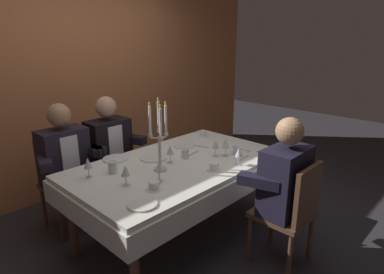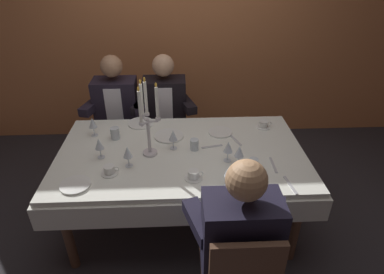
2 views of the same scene
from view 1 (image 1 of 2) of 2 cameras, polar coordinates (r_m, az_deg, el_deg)
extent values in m
plane|color=#2F2C30|center=(3.26, -2.25, -16.55)|extent=(12.00, 12.00, 0.00)
cube|color=#CC7948|center=(4.10, -19.15, 9.78)|extent=(6.00, 0.12, 2.70)
cube|color=white|center=(2.93, -2.42, -4.72)|extent=(1.90, 1.10, 0.04)
cube|color=white|center=(2.97, -2.39, -6.70)|extent=(1.94, 1.14, 0.18)
cylinder|color=brown|center=(2.36, -10.04, -21.34)|extent=(0.07, 0.07, 0.70)
cylinder|color=brown|center=(3.44, 12.92, -8.44)|extent=(0.07, 0.07, 0.70)
cylinder|color=brown|center=(2.99, -20.24, -13.24)|extent=(0.07, 0.07, 0.70)
cylinder|color=brown|center=(3.90, 2.02, -4.87)|extent=(0.07, 0.07, 0.70)
cylinder|color=silver|center=(2.74, -5.57, -5.63)|extent=(0.11, 0.11, 0.02)
cylinder|color=silver|center=(2.69, -5.66, -2.68)|extent=(0.02, 0.02, 0.28)
cylinder|color=silver|center=(2.64, -5.77, 1.01)|extent=(0.04, 0.04, 0.02)
cylinder|color=white|center=(2.60, -5.86, 3.67)|extent=(0.02, 0.02, 0.23)
ellipsoid|color=yellow|center=(2.58, -5.95, 6.54)|extent=(0.02, 0.02, 0.03)
cylinder|color=silver|center=(2.68, -5.13, -0.07)|extent=(0.08, 0.01, 0.01)
cylinder|color=silver|center=(2.69, -4.54, 0.51)|extent=(0.04, 0.04, 0.02)
cylinder|color=white|center=(2.66, -4.61, 3.11)|extent=(0.02, 0.02, 0.23)
ellipsoid|color=yellow|center=(2.63, -4.68, 5.92)|extent=(0.02, 0.02, 0.03)
cylinder|color=silver|center=(2.66, -6.50, -0.18)|extent=(0.05, 0.07, 0.01)
cylinder|color=silver|center=(2.67, -7.27, 0.28)|extent=(0.04, 0.04, 0.02)
cylinder|color=white|center=(2.64, -7.37, 2.90)|extent=(0.02, 0.02, 0.23)
ellipsoid|color=yellow|center=(2.61, -7.48, 5.73)|extent=(0.02, 0.02, 0.03)
cylinder|color=silver|center=(2.62, -5.58, -0.47)|extent=(0.05, 0.07, 0.01)
cylinder|color=silver|center=(2.58, -5.43, -0.29)|extent=(0.04, 0.04, 0.02)
cylinder|color=white|center=(2.54, -5.51, 2.42)|extent=(0.02, 0.02, 0.23)
ellipsoid|color=yellow|center=(2.51, -5.60, 5.35)|extent=(0.02, 0.02, 0.03)
cylinder|color=white|center=(2.23, -8.69, -11.54)|extent=(0.20, 0.20, 0.01)
cylinder|color=white|center=(3.01, -6.73, -3.64)|extent=(0.24, 0.24, 0.01)
cylinder|color=white|center=(3.31, -1.42, -1.56)|extent=(0.20, 0.20, 0.01)
cylinder|color=white|center=(3.05, -13.22, -3.71)|extent=(0.23, 0.23, 0.01)
cylinder|color=silver|center=(2.56, -5.73, -7.58)|extent=(0.06, 0.06, 0.00)
cylinder|color=silver|center=(2.54, -5.76, -6.77)|extent=(0.01, 0.01, 0.07)
cone|color=silver|center=(2.51, -5.81, -5.10)|extent=(0.07, 0.07, 0.08)
cylinder|color=silver|center=(2.52, -11.41, -8.22)|extent=(0.06, 0.06, 0.00)
cylinder|color=silver|center=(2.51, -11.46, -7.40)|extent=(0.01, 0.01, 0.07)
cone|color=silver|center=(2.48, -11.57, -5.72)|extent=(0.07, 0.07, 0.08)
cylinder|color=silver|center=(3.07, 5.81, -3.26)|extent=(0.06, 0.06, 0.00)
cylinder|color=silver|center=(3.06, 5.83, -2.57)|extent=(0.01, 0.01, 0.07)
cone|color=silver|center=(3.03, 5.88, -1.14)|extent=(0.07, 0.07, 0.08)
cylinder|color=maroon|center=(3.04, 5.86, -1.58)|extent=(0.04, 0.04, 0.03)
cylinder|color=silver|center=(3.06, 4.09, -3.32)|extent=(0.06, 0.06, 0.00)
cylinder|color=silver|center=(3.04, 4.10, -2.63)|extent=(0.01, 0.01, 0.07)
cone|color=silver|center=(3.02, 4.13, -1.20)|extent=(0.07, 0.07, 0.08)
cylinder|color=silver|center=(2.90, -3.79, -4.44)|extent=(0.06, 0.06, 0.00)
cylinder|color=silver|center=(2.89, -3.80, -3.72)|extent=(0.01, 0.01, 0.07)
cone|color=silver|center=(2.86, -3.83, -2.22)|extent=(0.07, 0.07, 0.08)
cylinder|color=maroon|center=(2.87, -3.82, -2.68)|extent=(0.04, 0.04, 0.03)
cylinder|color=silver|center=(2.73, -17.52, -6.71)|extent=(0.06, 0.06, 0.00)
cylinder|color=silver|center=(2.71, -17.59, -5.95)|extent=(0.01, 0.01, 0.07)
cone|color=silver|center=(2.68, -17.74, -4.37)|extent=(0.07, 0.07, 0.08)
cylinder|color=silver|center=(2.87, 8.10, -4.85)|extent=(0.06, 0.06, 0.00)
cylinder|color=silver|center=(2.86, 8.13, -4.12)|extent=(0.01, 0.01, 0.07)
cone|color=silver|center=(2.83, 8.20, -2.60)|extent=(0.07, 0.07, 0.08)
cylinder|color=silver|center=(3.11, 7.63, -2.33)|extent=(0.07, 0.07, 0.08)
cylinder|color=silver|center=(2.75, -13.67, -5.14)|extent=(0.07, 0.07, 0.10)
cylinder|color=silver|center=(2.98, -1.24, -2.96)|extent=(0.07, 0.07, 0.09)
cylinder|color=white|center=(2.43, -6.69, -9.00)|extent=(0.12, 0.12, 0.01)
cylinder|color=white|center=(2.42, -6.71, -8.35)|extent=(0.08, 0.08, 0.05)
torus|color=white|center=(2.44, -5.81, -7.94)|extent=(0.04, 0.01, 0.04)
cylinder|color=white|center=(3.64, 1.98, 0.08)|extent=(0.12, 0.12, 0.01)
cylinder|color=white|center=(3.63, 1.99, 0.54)|extent=(0.08, 0.08, 0.05)
torus|color=white|center=(3.66, 2.51, 0.74)|extent=(0.04, 0.01, 0.04)
cylinder|color=white|center=(2.75, 3.79, -5.68)|extent=(0.12, 0.12, 0.01)
cylinder|color=white|center=(2.74, 3.80, -5.09)|extent=(0.08, 0.08, 0.05)
torus|color=white|center=(2.78, 4.47, -4.75)|extent=(0.04, 0.01, 0.04)
cube|color=#B7B7BC|center=(3.03, 8.97, -3.67)|extent=(0.19, 0.03, 0.01)
cube|color=#B7B7BC|center=(3.19, 12.70, -2.83)|extent=(0.05, 0.19, 0.01)
cube|color=#B7B7BC|center=(3.26, 8.75, -2.15)|extent=(0.02, 0.19, 0.01)
cube|color=#B7B7BC|center=(3.11, 0.22, -2.89)|extent=(0.17, 0.05, 0.01)
cube|color=#B7B7BC|center=(3.31, 1.41, -1.65)|extent=(0.08, 0.18, 0.01)
cylinder|color=brown|center=(3.28, -21.92, -13.40)|extent=(0.04, 0.04, 0.42)
cylinder|color=brown|center=(3.41, -16.38, -11.55)|extent=(0.04, 0.04, 0.42)
cylinder|color=brown|center=(3.58, -24.43, -11.08)|extent=(0.04, 0.04, 0.42)
cylinder|color=brown|center=(3.70, -19.26, -9.50)|extent=(0.04, 0.04, 0.42)
cube|color=brown|center=(3.39, -20.91, -7.90)|extent=(0.42, 0.42, 0.04)
cube|color=brown|center=(3.46, -22.72, -3.27)|extent=(0.38, 0.04, 0.44)
cube|color=black|center=(3.28, -21.44, -3.29)|extent=(0.42, 0.26, 0.54)
cube|color=white|center=(3.16, -20.43, -3.40)|extent=(0.16, 0.01, 0.40)
sphere|color=tan|center=(3.17, -22.22, 3.59)|extent=(0.21, 0.21, 0.21)
cube|color=black|center=(3.10, -24.36, -4.01)|extent=(0.19, 0.34, 0.08)
cube|color=black|center=(3.28, -17.30, -2.16)|extent=(0.19, 0.34, 0.08)
cylinder|color=brown|center=(3.47, -14.59, -10.92)|extent=(0.04, 0.04, 0.42)
cylinder|color=brown|center=(3.64, -9.76, -9.17)|extent=(0.04, 0.04, 0.42)
cylinder|color=brown|center=(3.75, -17.57, -8.96)|extent=(0.04, 0.04, 0.42)
cylinder|color=brown|center=(3.91, -12.97, -7.45)|extent=(0.04, 0.04, 0.42)
cube|color=brown|center=(3.59, -13.98, -5.78)|extent=(0.42, 0.42, 0.04)
cube|color=brown|center=(3.67, -15.87, -1.48)|extent=(0.38, 0.04, 0.44)
cube|color=black|center=(3.49, -14.32, -1.40)|extent=(0.42, 0.26, 0.54)
cube|color=white|center=(3.38, -13.12, -1.42)|extent=(0.16, 0.01, 0.40)
sphere|color=tan|center=(3.39, -14.82, 5.11)|extent=(0.21, 0.21, 0.21)
cube|color=black|center=(3.30, -16.64, -1.98)|extent=(0.19, 0.34, 0.08)
cube|color=black|center=(3.52, -10.48, -0.33)|extent=(0.19, 0.34, 0.08)
cylinder|color=brown|center=(3.12, 13.77, -14.20)|extent=(0.04, 0.04, 0.42)
cylinder|color=brown|center=(2.86, 9.97, -17.14)|extent=(0.04, 0.04, 0.42)
cylinder|color=brown|center=(3.00, 19.96, -16.26)|extent=(0.04, 0.04, 0.42)
cylinder|color=brown|center=(2.72, 16.65, -19.67)|extent=(0.04, 0.04, 0.42)
cube|color=brown|center=(2.80, 15.46, -12.82)|extent=(0.42, 0.42, 0.04)
cube|color=brown|center=(2.62, 19.57, -9.45)|extent=(0.38, 0.04, 0.44)
cube|color=black|center=(2.67, 15.95, -7.40)|extent=(0.42, 0.26, 0.54)
cube|color=#8B99AF|center=(2.71, 13.49, -6.09)|extent=(0.16, 0.01, 0.40)
sphere|color=tan|center=(2.53, 16.69, 0.98)|extent=(0.21, 0.21, 0.21)
cube|color=black|center=(2.88, 16.34, -4.75)|extent=(0.19, 0.34, 0.08)
cube|color=black|center=(2.52, 11.63, -7.58)|extent=(0.19, 0.34, 0.08)
camera|label=2|loc=(1.90, 51.75, 20.53)|focal=30.37mm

